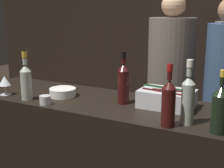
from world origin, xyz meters
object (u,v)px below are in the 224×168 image
champagne_bottle (220,108)px  red_wine_bottle_tall (169,101)px  red_wine_bottle_black_foil (123,82)px  candle_votive (45,100)px  bowl_white (63,92)px  ice_bin_with_bottles (167,97)px  wine_glass (5,81)px  white_wine_bottle (188,98)px  person_grey_polo (170,81)px  rose_wine_bottle (26,80)px

champagne_bottle → red_wine_bottle_tall: red_wine_bottle_tall is taller
red_wine_bottle_black_foil → candle_votive: bearing=-149.3°
bowl_white → champagne_bottle: (1.12, -0.19, 0.10)m
champagne_bottle → red_wine_bottle_tall: (-0.26, -0.03, 0.01)m
ice_bin_with_bottles → red_wine_bottle_black_foil: bearing=-169.3°
wine_glass → red_wine_bottle_black_foil: red_wine_bottle_black_foil is taller
red_wine_bottle_black_foil → red_wine_bottle_tall: size_ratio=1.00×
red_wine_bottle_tall → white_wine_bottle: 0.12m
candle_votive → red_wine_bottle_tall: (0.85, -0.00, 0.11)m
wine_glass → person_grey_polo: person_grey_polo is taller
white_wine_bottle → person_grey_polo: bearing=112.0°
bowl_white → candle_votive: size_ratio=2.57×
red_wine_bottle_black_foil → rose_wine_bottle: red_wine_bottle_black_foil is taller
bowl_white → rose_wine_bottle: size_ratio=0.56×
ice_bin_with_bottles → person_grey_polo: (-0.23, 0.82, -0.08)m
red_wine_bottle_black_foil → red_wine_bottle_tall: 0.48m
champagne_bottle → red_wine_bottle_black_foil: size_ratio=0.96×
red_wine_bottle_black_foil → champagne_bottle: bearing=-19.8°
ice_bin_with_bottles → rose_wine_bottle: bearing=-162.7°
red_wine_bottle_tall → white_wine_bottle: size_ratio=0.96×
ice_bin_with_bottles → white_wine_bottle: (0.20, -0.24, 0.09)m
person_grey_polo → candle_votive: bearing=-39.2°
white_wine_bottle → rose_wine_bottle: 1.12m
wine_glass → candle_votive: 0.42m
rose_wine_bottle → red_wine_bottle_tall: bearing=-2.0°
wine_glass → champagne_bottle: (1.52, -0.02, 0.03)m
bowl_white → red_wine_bottle_black_foil: (0.47, 0.05, 0.11)m
champagne_bottle → person_grey_polo: 1.27m
rose_wine_bottle → person_grey_polo: (0.69, 1.10, -0.15)m
wine_glass → rose_wine_bottle: rose_wine_bottle is taller
rose_wine_bottle → ice_bin_with_bottles: bearing=17.3°
ice_bin_with_bottles → candle_votive: (-0.73, -0.32, -0.04)m
ice_bin_with_bottles → bowl_white: bearing=-172.2°
red_wine_bottle_tall → person_grey_polo: 1.20m
rose_wine_bottle → bowl_white: bearing=47.0°
ice_bin_with_bottles → red_wine_bottle_black_foil: size_ratio=1.06×
wine_glass → white_wine_bottle: size_ratio=0.39×
champagne_bottle → white_wine_bottle: 0.19m
red_wine_bottle_tall → rose_wine_bottle: 1.04m
bowl_white → red_wine_bottle_tall: (0.86, -0.22, 0.11)m
ice_bin_with_bottles → champagne_bottle: (0.37, -0.29, 0.07)m
wine_glass → ice_bin_with_bottles: bearing=13.3°
candle_votive → red_wine_bottle_black_foil: 0.53m
red_wine_bottle_tall → person_grey_polo: bearing=106.8°
candle_votive → red_wine_bottle_black_foil: bearing=30.7°
red_wine_bottle_black_foil → white_wine_bottle: (0.48, -0.19, 0.01)m
ice_bin_with_bottles → wine_glass: size_ratio=2.57×
red_wine_bottle_tall → bowl_white: bearing=165.7°
wine_glass → rose_wine_bottle: size_ratio=0.42×
champagne_bottle → candle_votive: bearing=-178.5°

